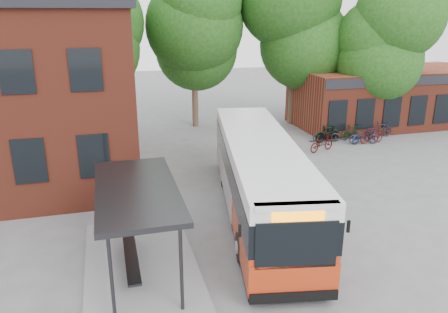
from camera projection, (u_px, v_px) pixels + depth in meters
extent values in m
plane|color=#5D5D5F|center=(264.00, 238.00, 15.97)|extent=(100.00, 100.00, 0.00)
imported|color=#3C0A08|center=(321.00, 143.00, 25.83)|extent=(1.93, 1.22, 0.96)
imported|color=black|center=(327.00, 133.00, 27.81)|extent=(1.88, 0.77, 1.10)
imported|color=#2B2B31|center=(326.00, 135.00, 27.72)|extent=(1.81, 0.96, 0.90)
imported|color=black|center=(327.00, 134.00, 27.53)|extent=(1.84, 0.76, 1.07)
imported|color=#21222D|center=(364.00, 136.00, 27.25)|extent=(1.95, 0.98, 0.98)
imported|color=black|center=(351.00, 132.00, 28.26)|extent=(1.75, 1.00, 1.02)
imported|color=navy|center=(363.00, 135.00, 27.47)|extent=(1.99, 1.25, 0.98)
imported|color=#521112|center=(372.00, 136.00, 27.40)|extent=(1.71, 0.59, 1.01)
imported|color=black|center=(381.00, 130.00, 28.68)|extent=(1.82, 0.64, 1.07)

